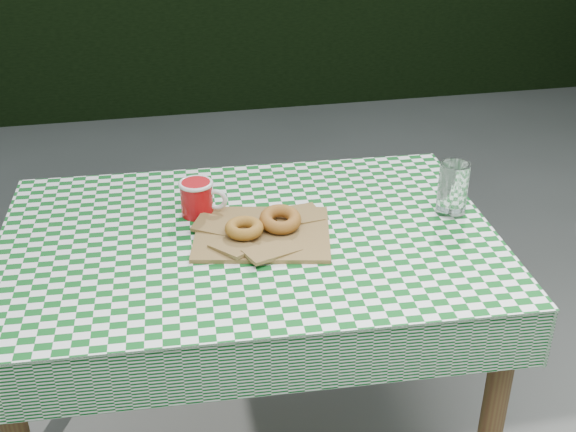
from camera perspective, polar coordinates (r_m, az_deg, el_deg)
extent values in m
cube|color=brown|center=(2.06, -2.78, -10.70)|extent=(1.25, 0.87, 0.75)
cube|color=#0D5319|center=(1.85, -3.05, -1.59)|extent=(1.27, 0.89, 0.01)
cube|color=olive|center=(1.84, -2.01, -1.28)|extent=(0.38, 0.33, 0.02)
torus|color=#99671F|center=(1.81, -3.41, -0.95)|extent=(0.11, 0.11, 0.03)
torus|color=#98511F|center=(1.84, -0.59, -0.25)|extent=(0.11, 0.11, 0.03)
cylinder|color=white|center=(1.96, 12.64, 2.08)|extent=(0.10, 0.10, 0.14)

